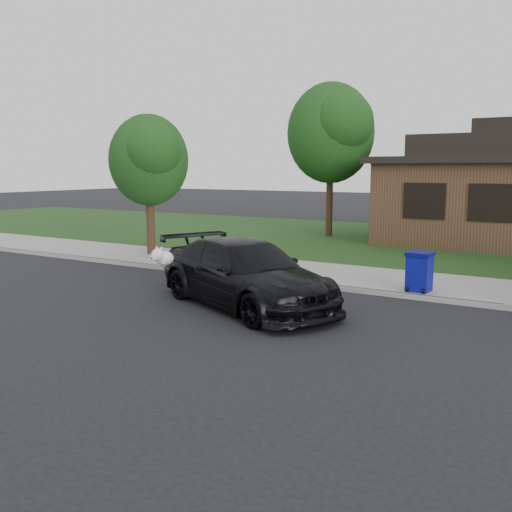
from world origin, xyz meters
The scene contains 8 objects.
ground centered at (0.00, 0.00, 0.00)m, with size 120.00×120.00×0.00m, color black.
sidewalk centered at (0.00, 5.00, 0.06)m, with size 60.00×3.00×0.12m, color gray.
curb centered at (0.00, 3.50, 0.06)m, with size 60.00×0.12×0.12m, color gray.
lawn centered at (0.00, 13.00, 0.07)m, with size 60.00×13.00×0.13m, color #193814.
sedan centered at (-1.08, 0.96, 0.72)m, with size 5.31×3.84×1.43m.
recycling_bin centered at (1.84, 3.90, 0.59)m, with size 0.58×0.61×0.92m.
tree_0 centered at (-4.34, 12.88, 4.48)m, with size 3.78×3.60×6.34m.
tree_2 centered at (-7.38, 5.11, 3.27)m, with size 2.73×2.60×4.59m.
Camera 1 is at (5.34, -9.17, 2.93)m, focal length 40.00 mm.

